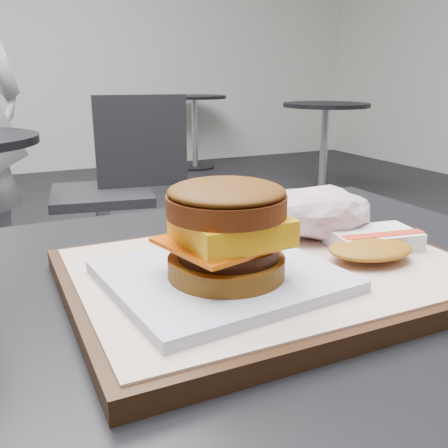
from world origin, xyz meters
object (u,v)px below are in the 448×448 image
(serving_tray, at_px, (271,274))
(crumpled_wrapper, at_px, (319,212))
(neighbor_chair, at_px, (116,182))
(customer_table, at_px, (222,447))
(hash_brown, at_px, (372,243))
(breakfast_sandwich, at_px, (225,242))

(serving_tray, xyz_separation_m, crumpled_wrapper, (0.09, 0.05, 0.04))
(neighbor_chair, bearing_deg, serving_tray, -98.38)
(serving_tray, bearing_deg, customer_table, 165.26)
(hash_brown, bearing_deg, crumpled_wrapper, 101.77)
(hash_brown, distance_m, crumpled_wrapper, 0.07)
(serving_tray, bearing_deg, breakfast_sandwich, -158.24)
(customer_table, height_order, serving_tray, serving_tray)
(serving_tray, height_order, crumpled_wrapper, crumpled_wrapper)
(breakfast_sandwich, bearing_deg, serving_tray, 21.76)
(breakfast_sandwich, bearing_deg, crumpled_wrapper, 27.13)
(customer_table, height_order, neighbor_chair, neighbor_chair)
(hash_brown, height_order, neighbor_chair, neighbor_chair)
(hash_brown, bearing_deg, breakfast_sandwich, -177.35)
(customer_table, relative_size, hash_brown, 6.38)
(customer_table, xyz_separation_m, serving_tray, (0.05, -0.01, 0.20))
(serving_tray, relative_size, crumpled_wrapper, 3.08)
(hash_brown, xyz_separation_m, crumpled_wrapper, (-0.01, 0.07, 0.02))
(serving_tray, bearing_deg, hash_brown, -8.65)
(serving_tray, distance_m, crumpled_wrapper, 0.11)
(customer_table, distance_m, crumpled_wrapper, 0.28)
(breakfast_sandwich, bearing_deg, hash_brown, 2.65)
(crumpled_wrapper, bearing_deg, hash_brown, -78.23)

